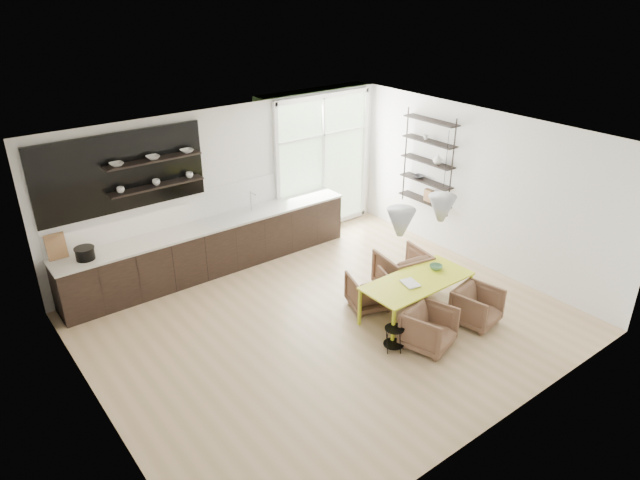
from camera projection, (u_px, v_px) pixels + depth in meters
The scene contains 11 objects.
room at pixel (316, 208), 9.50m from camera, with size 7.02×6.01×2.91m.
kitchen_run at pixel (207, 242), 10.31m from camera, with size 5.54×0.69×2.75m.
right_shelving at pixel (429, 164), 11.00m from camera, with size 0.26×1.22×1.90m.
dining_table at pixel (417, 283), 8.93m from camera, with size 1.83×0.83×0.66m.
armchair_back_left at pixel (369, 291), 9.33m from camera, with size 0.63×0.65×0.59m, color brown.
armchair_back_right at pixel (402, 270), 9.82m from camera, with size 0.77×0.80×0.72m, color brown.
armchair_front_left at pixel (429, 328), 8.33m from camera, with size 0.67×0.69×0.63m, color brown.
armchair_front_right at pixel (477, 307), 8.89m from camera, with size 0.64×0.66×0.60m, color brown.
wire_stool at pixel (394, 336), 8.27m from camera, with size 0.30×0.30×0.39m.
table_book at pixel (404, 285), 8.74m from camera, with size 0.22×0.29×0.03m, color white.
table_bowl at pixel (436, 267), 9.22m from camera, with size 0.21×0.21×0.07m, color #53875D.
Camera 1 is at (-4.73, -5.94, 5.06)m, focal length 32.00 mm.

